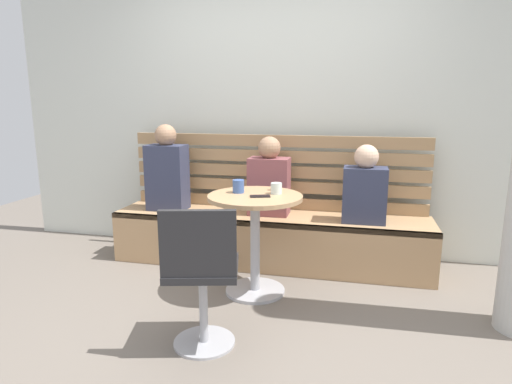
{
  "coord_description": "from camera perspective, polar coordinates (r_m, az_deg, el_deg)",
  "views": [
    {
      "loc": [
        0.7,
        -2.32,
        1.39
      ],
      "look_at": [
        0.01,
        0.66,
        0.75
      ],
      "focal_mm": 30.32,
      "sensor_mm": 36.0,
      "label": 1
    }
  ],
  "objects": [
    {
      "name": "cup_mug_blue",
      "position": [
        3.15,
        -2.34,
        0.76
      ],
      "size": [
        0.08,
        0.08,
        0.09
      ],
      "primitive_type": "cylinder",
      "color": "#3D5B9E",
      "rests_on": "cafe_table"
    },
    {
      "name": "cup_espresso_small",
      "position": [
        3.24,
        2.44,
        0.73
      ],
      "size": [
        0.06,
        0.06,
        0.05
      ],
      "primitive_type": "cylinder",
      "color": "silver",
      "rests_on": "cafe_table"
    },
    {
      "name": "ground",
      "position": [
        2.79,
        -3.36,
        -18.04
      ],
      "size": [
        8.0,
        8.0,
        0.0
      ],
      "primitive_type": "plane",
      "color": "#70665B"
    },
    {
      "name": "back_wall",
      "position": [
        4.02,
        3.15,
        12.65
      ],
      "size": [
        5.2,
        0.1,
        2.9
      ],
      "primitive_type": "cube",
      "color": "silver",
      "rests_on": "ground"
    },
    {
      "name": "booth_bench",
      "position": [
        3.77,
        1.77,
        -6.23
      ],
      "size": [
        2.7,
        0.52,
        0.44
      ],
      "color": "tan",
      "rests_on": "ground"
    },
    {
      "name": "phone_on_table",
      "position": [
        3.02,
        0.54,
        -0.56
      ],
      "size": [
        0.15,
        0.11,
        0.01
      ],
      "primitive_type": "cube",
      "rotation": [
        0.0,
        0.0,
        1.89
      ],
      "color": "black",
      "rests_on": "cafe_table"
    },
    {
      "name": "cup_glass_short",
      "position": [
        3.11,
        2.71,
        0.49
      ],
      "size": [
        0.08,
        0.08,
        0.08
      ],
      "primitive_type": "cylinder",
      "color": "silver",
      "rests_on": "cafe_table"
    },
    {
      "name": "person_child_left",
      "position": [
        3.68,
        1.75,
        1.56
      ],
      "size": [
        0.34,
        0.22,
        0.67
      ],
      "color": "brown",
      "rests_on": "booth_bench"
    },
    {
      "name": "person_adult",
      "position": [
        3.92,
        -11.65,
        2.63
      ],
      "size": [
        0.34,
        0.22,
        0.76
      ],
      "color": "#333851",
      "rests_on": "booth_bench"
    },
    {
      "name": "cafe_table",
      "position": [
        3.13,
        -0.12,
        -4.37
      ],
      "size": [
        0.68,
        0.68,
        0.74
      ],
      "color": "#ADADB2",
      "rests_on": "ground"
    },
    {
      "name": "white_chair",
      "position": [
        2.44,
        -7.23,
        -10.56
      ],
      "size": [
        0.49,
        0.49,
        0.85
      ],
      "color": "#ADADB2",
      "rests_on": "ground"
    },
    {
      "name": "booth_backrest",
      "position": [
        3.87,
        2.52,
        2.7
      ],
      "size": [
        2.65,
        0.04,
        0.66
      ],
      "color": "#A68157",
      "rests_on": "booth_bench"
    },
    {
      "name": "person_child_middle",
      "position": [
        3.55,
        14.16,
        0.47
      ],
      "size": [
        0.34,
        0.22,
        0.62
      ],
      "color": "#333851",
      "rests_on": "booth_bench"
    }
  ]
}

